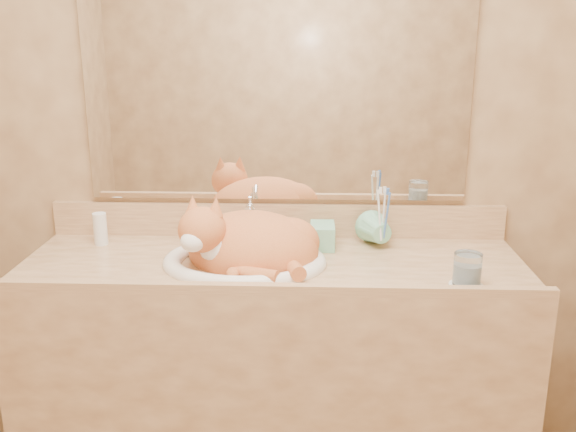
{
  "coord_description": "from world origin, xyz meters",
  "views": [
    {
      "loc": [
        0.12,
        -1.19,
        1.56
      ],
      "look_at": [
        0.05,
        0.7,
        1.01
      ],
      "focal_mm": 40.0,
      "sensor_mm": 36.0,
      "label": 1
    }
  ],
  "objects_px": {
    "vanity_counter": "(274,380)",
    "cat": "(246,241)",
    "water_glass": "(467,269)",
    "soap_dispenser": "(323,227)",
    "toothbrush_cup": "(383,236)",
    "sink_basin": "(244,240)"
  },
  "relations": [
    {
      "from": "vanity_counter",
      "to": "cat",
      "type": "distance_m",
      "value": 0.5
    },
    {
      "from": "cat",
      "to": "soap_dispenser",
      "type": "xyz_separation_m",
      "value": [
        0.24,
        0.1,
        0.02
      ]
    },
    {
      "from": "cat",
      "to": "water_glass",
      "type": "height_order",
      "value": "cat"
    },
    {
      "from": "vanity_counter",
      "to": "toothbrush_cup",
      "type": "relative_size",
      "value": 14.09
    },
    {
      "from": "vanity_counter",
      "to": "water_glass",
      "type": "distance_m",
      "value": 0.77
    },
    {
      "from": "soap_dispenser",
      "to": "toothbrush_cup",
      "type": "xyz_separation_m",
      "value": [
        0.2,
        0.04,
        -0.04
      ]
    },
    {
      "from": "vanity_counter",
      "to": "sink_basin",
      "type": "relative_size",
      "value": 3.17
    },
    {
      "from": "vanity_counter",
      "to": "cat",
      "type": "xyz_separation_m",
      "value": [
        -0.08,
        -0.01,
        0.5
      ]
    },
    {
      "from": "toothbrush_cup",
      "to": "vanity_counter",
      "type": "bearing_deg",
      "value": -161.28
    },
    {
      "from": "toothbrush_cup",
      "to": "water_glass",
      "type": "relative_size",
      "value": 1.22
    },
    {
      "from": "water_glass",
      "to": "soap_dispenser",
      "type": "bearing_deg",
      "value": 145.69
    },
    {
      "from": "cat",
      "to": "toothbrush_cup",
      "type": "distance_m",
      "value": 0.46
    },
    {
      "from": "vanity_counter",
      "to": "sink_basin",
      "type": "bearing_deg",
      "value": -167.1
    },
    {
      "from": "toothbrush_cup",
      "to": "cat",
      "type": "bearing_deg",
      "value": -163.24
    },
    {
      "from": "toothbrush_cup",
      "to": "water_glass",
      "type": "xyz_separation_m",
      "value": [
        0.21,
        -0.31,
        0.0
      ]
    },
    {
      "from": "sink_basin",
      "to": "soap_dispenser",
      "type": "bearing_deg",
      "value": 22.23
    },
    {
      "from": "water_glass",
      "to": "cat",
      "type": "bearing_deg",
      "value": 164.52
    },
    {
      "from": "vanity_counter",
      "to": "cat",
      "type": "height_order",
      "value": "cat"
    },
    {
      "from": "cat",
      "to": "sink_basin",
      "type": "bearing_deg",
      "value": -101.39
    },
    {
      "from": "vanity_counter",
      "to": "sink_basin",
      "type": "height_order",
      "value": "sink_basin"
    },
    {
      "from": "sink_basin",
      "to": "toothbrush_cup",
      "type": "bearing_deg",
      "value": 16.68
    },
    {
      "from": "vanity_counter",
      "to": "soap_dispenser",
      "type": "bearing_deg",
      "value": 28.21
    }
  ]
}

